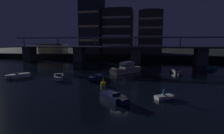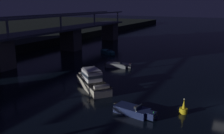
% 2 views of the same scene
% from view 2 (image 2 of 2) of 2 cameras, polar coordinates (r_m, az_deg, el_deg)
% --- Properties ---
extents(cabin_cruiser_near_left, '(7.36, 8.39, 2.79)m').
position_cam_2_polar(cabin_cruiser_near_left, '(35.58, -4.58, -3.27)').
color(cabin_cruiser_near_left, beige).
rests_on(cabin_cruiser_near_left, ground).
extents(speedboat_near_right, '(2.33, 5.23, 1.16)m').
position_cam_2_polar(speedboat_near_right, '(27.65, 5.06, -10.11)').
color(speedboat_near_right, '#19234C').
rests_on(speedboat_near_right, ground).
extents(speedboat_mid_center, '(3.84, 4.77, 1.16)m').
position_cam_2_polar(speedboat_mid_center, '(59.69, -0.97, 3.48)').
color(speedboat_mid_center, '#196066').
rests_on(speedboat_mid_center, ground).
extents(speedboat_far_left, '(2.53, 5.22, 1.16)m').
position_cam_2_polar(speedboat_far_left, '(47.04, 1.33, 0.42)').
color(speedboat_far_left, gray).
rests_on(speedboat_far_left, ground).
extents(channel_buoy, '(0.90, 0.90, 1.76)m').
position_cam_2_polar(channel_buoy, '(28.87, 16.34, -9.43)').
color(channel_buoy, yellow).
rests_on(channel_buoy, ground).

